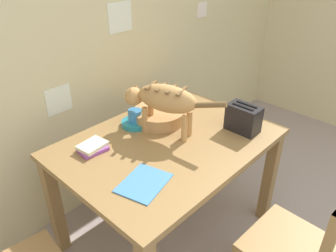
{
  "coord_description": "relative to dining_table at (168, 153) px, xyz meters",
  "views": [
    {
      "loc": [
        -1.16,
        0.26,
        1.82
      ],
      "look_at": [
        0.04,
        1.4,
        0.86
      ],
      "focal_mm": 35.28,
      "sensor_mm": 36.0,
      "label": 1
    }
  ],
  "objects": [
    {
      "name": "magazine",
      "position": [
        -0.37,
        -0.18,
        0.09
      ],
      "size": [
        0.3,
        0.26,
        0.01
      ],
      "primitive_type": "cube",
      "rotation": [
        0.0,
        0.0,
        0.26
      ],
      "color": "#4482C7",
      "rests_on": "dining_table"
    },
    {
      "name": "wicker_basket",
      "position": [
        0.13,
        0.21,
        0.13
      ],
      "size": [
        0.33,
        0.33,
        0.08
      ],
      "color": "tan",
      "rests_on": "dining_table"
    },
    {
      "name": "toaster",
      "position": [
        0.4,
        -0.25,
        0.18
      ],
      "size": [
        0.12,
        0.2,
        0.18
      ],
      "color": "black",
      "rests_on": "dining_table"
    },
    {
      "name": "cat",
      "position": [
        0.05,
        0.09,
        0.31
      ],
      "size": [
        0.25,
        0.62,
        0.32
      ],
      "rotation": [
        0.0,
        0.0,
        0.31
      ],
      "color": "tan",
      "rests_on": "dining_table"
    },
    {
      "name": "wooden_chair_near",
      "position": [
        0.06,
        -0.85,
        -0.21
      ],
      "size": [
        0.44,
        0.44,
        0.93
      ],
      "rotation": [
        0.0,
        0.0,
        -0.04
      ],
      "color": "olive",
      "rests_on": "ground_plane"
    },
    {
      "name": "dining_table",
      "position": [
        0.0,
        0.0,
        0.0
      ],
      "size": [
        1.26,
        0.93,
        0.76
      ],
      "color": "olive",
      "rests_on": "ground_plane"
    },
    {
      "name": "wall_rear",
      "position": [
        -0.04,
        0.72,
        0.58
      ],
      "size": [
        5.35,
        0.11,
        2.5
      ],
      "color": "beige",
      "rests_on": "ground_plane"
    },
    {
      "name": "saucer_bowl",
      "position": [
        -0.01,
        0.28,
        0.1
      ],
      "size": [
        0.18,
        0.18,
        0.03
      ],
      "primitive_type": "cylinder",
      "color": "teal",
      "rests_on": "dining_table"
    },
    {
      "name": "coffee_mug",
      "position": [
        -0.01,
        0.28,
        0.16
      ],
      "size": [
        0.13,
        0.09,
        0.08
      ],
      "color": "#3780C2",
      "rests_on": "saucer_bowl"
    },
    {
      "name": "book_stack",
      "position": [
        -0.37,
        0.24,
        0.11
      ],
      "size": [
        0.17,
        0.14,
        0.04
      ],
      "color": "purple",
      "rests_on": "dining_table"
    }
  ]
}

